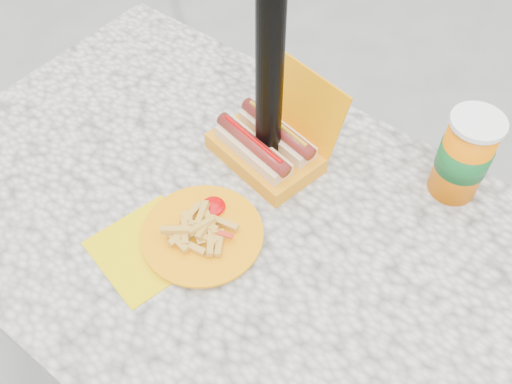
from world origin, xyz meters
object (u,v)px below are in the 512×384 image
Objects in this scene: umbrella_pole at (271,10)px; hotdog_box at (268,144)px; soda_cup at (464,156)px; fries_plate at (198,234)px.

hotdog_box is (-0.00, 0.01, -0.31)m from umbrella_pole.
hotdog_box is 1.34× the size of soda_cup.
hotdog_box is at bearing -155.07° from soda_cup.
fries_plate is 0.51m from soda_cup.
hotdog_box is 0.24m from fries_plate.
fries_plate is 1.60× the size of soda_cup.
umbrella_pole is 7.47× the size of fries_plate.
umbrella_pole reaches higher than soda_cup.
soda_cup is at bearing 26.03° from umbrella_pole.
umbrella_pole is at bearing 93.51° from fries_plate.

